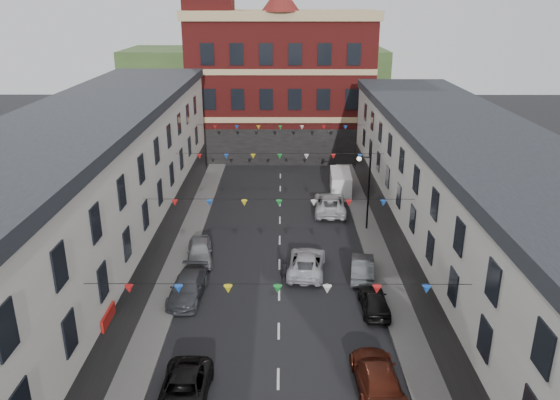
{
  "coord_description": "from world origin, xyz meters",
  "views": [
    {
      "loc": [
        0.17,
        -25.41,
        16.88
      ],
      "look_at": [
        0.04,
        8.66,
        4.45
      ],
      "focal_mm": 35.0,
      "sensor_mm": 36.0,
      "label": 1
    }
  ],
  "objects_px": {
    "car_right_c": "(377,376)",
    "car_left_e": "(200,251)",
    "car_left_c": "(184,392)",
    "car_right_d": "(374,301)",
    "moving_car": "(307,262)",
    "street_lamp": "(366,183)",
    "pedestrian": "(284,271)",
    "car_left_d": "(188,287)",
    "car_right_f": "(330,203)",
    "white_van": "(340,183)",
    "car_right_e": "(362,267)"
  },
  "relations": [
    {
      "from": "car_right_e",
      "to": "white_van",
      "type": "xyz_separation_m",
      "value": [
        0.2,
        16.37,
        0.36
      ]
    },
    {
      "from": "street_lamp",
      "to": "car_left_e",
      "type": "distance_m",
      "value": 13.57
    },
    {
      "from": "car_right_f",
      "to": "pedestrian",
      "type": "xyz_separation_m",
      "value": [
        -3.89,
        -12.36,
        0.05
      ]
    },
    {
      "from": "car_right_e",
      "to": "pedestrian",
      "type": "bearing_deg",
      "value": 16.28
    },
    {
      "from": "car_left_c",
      "to": "white_van",
      "type": "xyz_separation_m",
      "value": [
        9.78,
        28.36,
        0.38
      ]
    },
    {
      "from": "car_right_e",
      "to": "moving_car",
      "type": "height_order",
      "value": "moving_car"
    },
    {
      "from": "car_right_f",
      "to": "moving_car",
      "type": "bearing_deg",
      "value": 80.29
    },
    {
      "from": "car_left_d",
      "to": "car_right_c",
      "type": "height_order",
      "value": "car_right_c"
    },
    {
      "from": "car_left_c",
      "to": "car_right_c",
      "type": "xyz_separation_m",
      "value": [
        8.71,
        1.04,
        0.05
      ]
    },
    {
      "from": "moving_car",
      "to": "car_left_c",
      "type": "bearing_deg",
      "value": 71.05
    },
    {
      "from": "street_lamp",
      "to": "moving_car",
      "type": "height_order",
      "value": "street_lamp"
    },
    {
      "from": "street_lamp",
      "to": "pedestrian",
      "type": "distance_m",
      "value": 10.95
    },
    {
      "from": "car_right_c",
      "to": "moving_car",
      "type": "xyz_separation_m",
      "value": [
        -2.73,
        11.6,
        -0.01
      ]
    },
    {
      "from": "street_lamp",
      "to": "car_left_d",
      "type": "xyz_separation_m",
      "value": [
        -12.05,
        -10.4,
        -3.23
      ]
    },
    {
      "from": "white_van",
      "to": "pedestrian",
      "type": "relative_size",
      "value": 2.86
    },
    {
      "from": "street_lamp",
      "to": "car_right_e",
      "type": "distance_m",
      "value": 8.45
    },
    {
      "from": "car_right_e",
      "to": "street_lamp",
      "type": "bearing_deg",
      "value": -90.63
    },
    {
      "from": "car_right_c",
      "to": "car_right_e",
      "type": "xyz_separation_m",
      "value": [
        0.86,
        10.96,
        -0.03
      ]
    },
    {
      "from": "car_left_d",
      "to": "car_right_e",
      "type": "xyz_separation_m",
      "value": [
        10.9,
        2.68,
        -0.0
      ]
    },
    {
      "from": "car_left_d",
      "to": "car_right_f",
      "type": "height_order",
      "value": "car_right_f"
    },
    {
      "from": "car_left_c",
      "to": "car_right_d",
      "type": "xyz_separation_m",
      "value": [
        9.68,
        7.78,
        -0.0
      ]
    },
    {
      "from": "car_left_d",
      "to": "white_van",
      "type": "height_order",
      "value": "white_van"
    },
    {
      "from": "car_right_e",
      "to": "pedestrian",
      "type": "distance_m",
      "value": 5.12
    },
    {
      "from": "car_left_c",
      "to": "car_right_e",
      "type": "height_order",
      "value": "car_right_e"
    },
    {
      "from": "car_left_c",
      "to": "car_left_d",
      "type": "distance_m",
      "value": 9.4
    },
    {
      "from": "street_lamp",
      "to": "car_right_f",
      "type": "bearing_deg",
      "value": 120.85
    },
    {
      "from": "car_left_d",
      "to": "car_right_f",
      "type": "bearing_deg",
      "value": 59.27
    },
    {
      "from": "car_right_d",
      "to": "pedestrian",
      "type": "distance_m",
      "value": 6.22
    },
    {
      "from": "car_right_d",
      "to": "white_van",
      "type": "height_order",
      "value": "white_van"
    },
    {
      "from": "car_right_e",
      "to": "car_right_d",
      "type": "bearing_deg",
      "value": 99.3
    },
    {
      "from": "street_lamp",
      "to": "car_right_f",
      "type": "relative_size",
      "value": 1.08
    },
    {
      "from": "car_right_e",
      "to": "white_van",
      "type": "bearing_deg",
      "value": -82.84
    },
    {
      "from": "car_left_d",
      "to": "car_left_e",
      "type": "bearing_deg",
      "value": 93.48
    },
    {
      "from": "car_left_e",
      "to": "car_right_d",
      "type": "bearing_deg",
      "value": -38.47
    },
    {
      "from": "white_van",
      "to": "pedestrian",
      "type": "distance_m",
      "value": 17.91
    },
    {
      "from": "car_right_c",
      "to": "moving_car",
      "type": "relative_size",
      "value": 0.97
    },
    {
      "from": "car_left_d",
      "to": "street_lamp",
      "type": "bearing_deg",
      "value": 44.27
    },
    {
      "from": "car_left_c",
      "to": "car_right_c",
      "type": "height_order",
      "value": "car_right_c"
    },
    {
      "from": "car_right_f",
      "to": "pedestrian",
      "type": "bearing_deg",
      "value": 75.28
    },
    {
      "from": "car_right_c",
      "to": "car_left_e",
      "type": "bearing_deg",
      "value": -55.0
    },
    {
      "from": "car_left_c",
      "to": "pedestrian",
      "type": "distance_m",
      "value": 12.12
    },
    {
      "from": "street_lamp",
      "to": "car_right_d",
      "type": "xyz_separation_m",
      "value": [
        -1.05,
        -11.93,
        -3.26
      ]
    },
    {
      "from": "street_lamp",
      "to": "moving_car",
      "type": "xyz_separation_m",
      "value": [
        -4.75,
        -7.07,
        -3.21
      ]
    },
    {
      "from": "car_left_d",
      "to": "pedestrian",
      "type": "height_order",
      "value": "pedestrian"
    },
    {
      "from": "car_left_d",
      "to": "white_van",
      "type": "distance_m",
      "value": 22.05
    },
    {
      "from": "car_right_c",
      "to": "pedestrian",
      "type": "relative_size",
      "value": 2.97
    },
    {
      "from": "car_left_c",
      "to": "white_van",
      "type": "bearing_deg",
      "value": 71.65
    },
    {
      "from": "car_right_c",
      "to": "car_left_d",
      "type": "bearing_deg",
      "value": -41.52
    },
    {
      "from": "white_van",
      "to": "car_left_e",
      "type": "bearing_deg",
      "value": -125.61
    },
    {
      "from": "car_right_d",
      "to": "white_van",
      "type": "distance_m",
      "value": 20.58
    }
  ]
}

